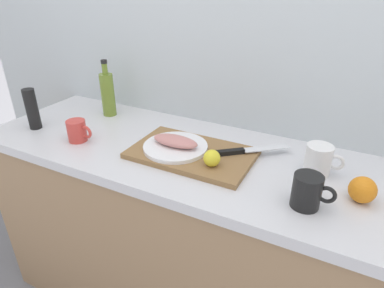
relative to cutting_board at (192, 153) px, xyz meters
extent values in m
cube|color=silver|center=(0.09, 0.35, 0.34)|extent=(3.20, 0.05, 2.50)
cube|color=#9E7A56|center=(0.09, 0.02, -0.48)|extent=(2.00, 0.58, 0.86)
cube|color=silver|center=(0.09, 0.02, -0.03)|extent=(2.00, 0.60, 0.04)
cube|color=olive|center=(0.00, 0.00, 0.00)|extent=(0.46, 0.28, 0.02)
cylinder|color=white|center=(-0.07, -0.01, 0.02)|extent=(0.25, 0.25, 0.01)
ellipsoid|color=tan|center=(-0.07, -0.01, 0.04)|extent=(0.19, 0.08, 0.04)
cube|color=silver|center=(0.25, 0.14, 0.02)|extent=(0.16, 0.14, 0.00)
cube|color=black|center=(0.14, 0.04, 0.02)|extent=(0.10, 0.09, 0.02)
sphere|color=yellow|center=(0.11, -0.06, 0.04)|extent=(0.06, 0.06, 0.06)
cylinder|color=olive|center=(-0.55, 0.18, 0.09)|extent=(0.06, 0.06, 0.20)
cylinder|color=olive|center=(-0.55, 0.18, 0.22)|extent=(0.03, 0.03, 0.05)
cylinder|color=black|center=(-0.55, 0.18, 0.25)|extent=(0.03, 0.03, 0.02)
cylinder|color=black|center=(0.44, -0.12, 0.04)|extent=(0.09, 0.09, 0.11)
torus|color=black|center=(0.49, -0.12, 0.05)|extent=(0.06, 0.01, 0.06)
cylinder|color=#CC3F38|center=(-0.48, -0.10, 0.03)|extent=(0.08, 0.08, 0.09)
torus|color=#CC3F38|center=(-0.43, -0.10, 0.04)|extent=(0.06, 0.01, 0.06)
cylinder|color=white|center=(0.44, 0.09, 0.04)|extent=(0.09, 0.09, 0.11)
torus|color=white|center=(0.50, 0.09, 0.05)|extent=(0.06, 0.01, 0.06)
sphere|color=orange|center=(0.59, -0.02, 0.03)|extent=(0.08, 0.08, 0.08)
cylinder|color=black|center=(-0.74, -0.09, 0.08)|extent=(0.05, 0.05, 0.18)
camera|label=1|loc=(0.51, -0.98, 0.61)|focal=31.04mm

